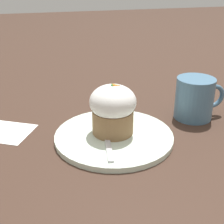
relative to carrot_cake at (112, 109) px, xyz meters
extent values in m
plane|color=#3D281E|center=(0.00, -0.01, -0.06)|extent=(4.00, 4.00, 0.00)
cylinder|color=silver|center=(0.00, -0.01, -0.06)|extent=(0.23, 0.23, 0.01)
cylinder|color=olive|center=(0.00, 0.00, -0.03)|extent=(0.08, 0.08, 0.05)
ellipsoid|color=white|center=(0.00, 0.00, 0.02)|extent=(0.09, 0.09, 0.07)
cone|color=orange|center=(0.01, 0.00, 0.05)|extent=(0.02, 0.01, 0.01)
sphere|color=green|center=(0.00, 0.00, 0.05)|extent=(0.01, 0.01, 0.01)
cube|color=silver|center=(-0.02, -0.06, -0.05)|extent=(0.02, 0.08, 0.00)
ellipsoid|color=silver|center=(-0.01, -0.01, -0.05)|extent=(0.04, 0.05, 0.01)
cylinder|color=teal|center=(0.20, 0.04, -0.01)|extent=(0.08, 0.08, 0.09)
torus|color=teal|center=(0.25, 0.04, -0.01)|extent=(0.06, 0.01, 0.06)
cube|color=white|center=(-0.21, 0.08, -0.06)|extent=(0.13, 0.13, 0.00)
camera|label=1|loc=(-0.14, -0.53, 0.25)|focal=50.00mm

